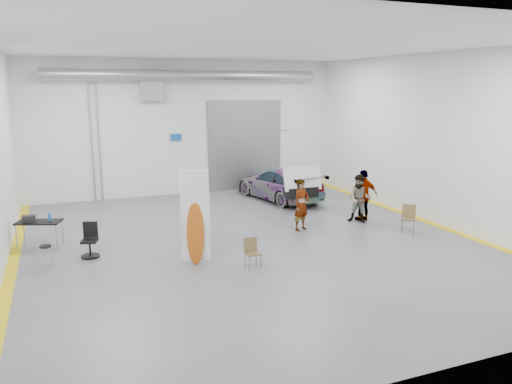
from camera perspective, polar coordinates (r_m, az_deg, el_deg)
name	(u,v)px	position (r m, az deg, el deg)	size (l,w,h in m)	color
ground	(250,242)	(15.86, -0.65, -5.77)	(16.00, 16.00, 0.00)	#56585C
room_shell	(233,109)	(17.28, -2.62, 9.47)	(14.02, 16.18, 6.01)	silver
sedan_car	(279,184)	(21.67, 2.69, 0.93)	(1.91, 4.68, 1.36)	silver
person_a	(301,205)	(17.04, 5.21, -1.46)	(0.65, 0.42, 1.77)	#8D6F4D
person_b	(360,199)	(18.29, 11.79, -0.77)	(0.86, 0.66, 1.75)	slate
person_c	(363,195)	(18.56, 12.18, -0.38)	(1.09, 0.45, 1.89)	#965032
surfboard_display	(198,224)	(13.77, -6.66, -3.64)	(0.77, 0.39, 2.83)	white
folding_chair_near	(253,259)	(13.64, -0.39, -7.66)	(0.39, 0.40, 0.81)	brown
folding_chair_far	(408,224)	(17.56, 16.96, -3.54)	(0.62, 0.69, 0.94)	brown
shop_stool	(46,257)	(14.76, -22.85, -6.84)	(0.32, 0.32, 0.64)	black
work_table	(36,221)	(16.57, -23.83, -3.10)	(1.44, 1.06, 1.06)	gray
office_chair	(89,242)	(15.23, -18.50, -5.45)	(0.54, 0.57, 0.99)	black
trunk_lid	(302,176)	(19.68, 5.23, 1.83)	(1.58, 0.96, 0.04)	silver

